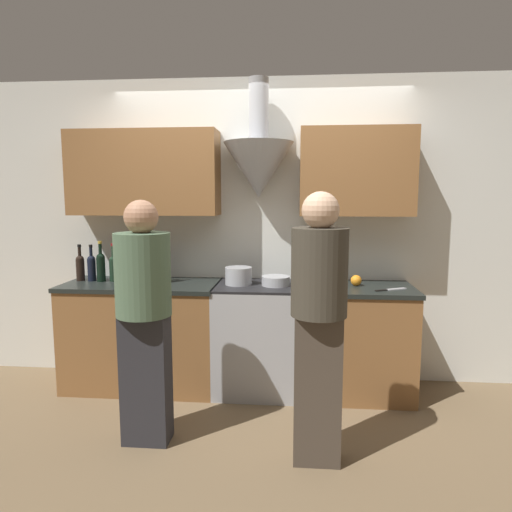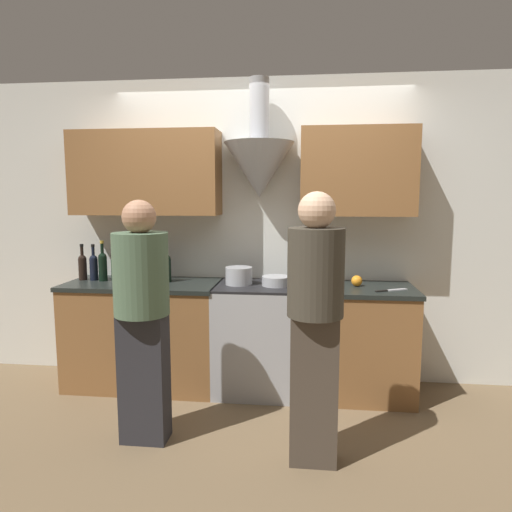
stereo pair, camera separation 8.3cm
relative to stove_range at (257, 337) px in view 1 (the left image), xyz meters
The scene contains 20 objects.
ground_plane 0.54m from the stove_range, 90.00° to the right, with size 12.00×12.00×0.00m, color brown.
wall_back 1.06m from the stove_range, 102.02° to the left, with size 8.40×0.58×2.60m.
counter_left 0.97m from the stove_range, behind, with size 1.28×0.62×0.89m.
counter_right 0.79m from the stove_range, ahead, with size 0.93×0.62×0.89m.
stove_range is the anchor object (origin of this frame).
wine_bottle_0 1.62m from the stove_range, behind, with size 0.07×0.07×0.31m.
wine_bottle_1 1.53m from the stove_range, behind, with size 0.07×0.07×0.31m.
wine_bottle_2 1.45m from the stove_range, behind, with size 0.07×0.07×0.34m.
wine_bottle_3 1.35m from the stove_range, behind, with size 0.07×0.07×0.32m.
wine_bottle_4 1.28m from the stove_range, behind, with size 0.07×0.07×0.32m.
wine_bottle_5 1.20m from the stove_range, behind, with size 0.07×0.07×0.31m.
wine_bottle_6 1.13m from the stove_range, behind, with size 0.07×0.07×0.33m.
wine_bottle_7 1.06m from the stove_range, behind, with size 0.08×0.08×0.33m.
wine_bottle_8 0.96m from the stove_range, behind, with size 0.08×0.08×0.31m.
stock_pot 0.53m from the stove_range, behind, with size 0.22×0.22×0.14m.
mixing_bowl 0.50m from the stove_range, ahead, with size 0.23×0.23×0.08m.
orange_fruit 0.94m from the stove_range, ahead, with size 0.09×0.09×0.09m.
chefs_knife 1.14m from the stove_range, ahead, with size 0.26×0.15×0.01m.
person_foreground_left 1.17m from the stove_range, 126.42° to the right, with size 0.35×0.35×1.59m.
person_foreground_right 1.20m from the stove_range, 66.00° to the right, with size 0.33×0.33×1.64m.
Camera 1 is at (0.31, -3.34, 1.61)m, focal length 32.00 mm.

